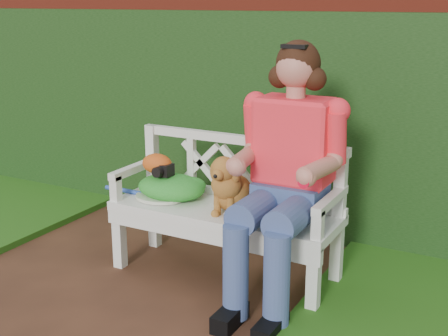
% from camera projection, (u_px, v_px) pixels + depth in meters
% --- Properties ---
extents(ground, '(60.00, 60.00, 0.00)m').
position_uv_depth(ground, '(95.00, 306.00, 3.61)').
color(ground, '#382015').
extents(brick_wall, '(10.00, 0.30, 2.20)m').
position_uv_depth(brick_wall, '(239.00, 85.00, 4.92)').
color(brick_wall, maroon).
rests_on(brick_wall, ground).
extents(ivy_hedge, '(10.00, 0.18, 1.70)m').
position_uv_depth(ivy_hedge, '(226.00, 120.00, 4.80)').
color(ivy_hedge, '#234619').
rests_on(ivy_hedge, ground).
extents(garden_bench, '(1.61, 0.70, 0.48)m').
position_uv_depth(garden_bench, '(224.00, 242.00, 3.94)').
color(garden_bench, white).
rests_on(garden_bench, ground).
extents(seated_woman, '(1.00, 1.11, 1.62)m').
position_uv_depth(seated_woman, '(290.00, 169.00, 3.56)').
color(seated_woman, '#D63A3C').
rests_on(seated_woman, ground).
extents(dog, '(0.38, 0.43, 0.39)m').
position_uv_depth(dog, '(231.00, 182.00, 3.76)').
color(dog, '#9C4A21').
rests_on(dog, garden_bench).
extents(tennis_racket, '(0.67, 0.30, 0.03)m').
position_uv_depth(tennis_racket, '(156.00, 196.00, 4.06)').
color(tennis_racket, white).
rests_on(tennis_racket, garden_bench).
extents(green_bag, '(0.56, 0.49, 0.16)m').
position_uv_depth(green_bag, '(171.00, 186.00, 4.05)').
color(green_bag, green).
rests_on(green_bag, garden_bench).
extents(camera_item, '(0.12, 0.09, 0.08)m').
position_uv_depth(camera_item, '(164.00, 169.00, 4.01)').
color(camera_item, black).
rests_on(camera_item, green_bag).
extents(baseball_glove, '(0.22, 0.17, 0.14)m').
position_uv_depth(baseball_glove, '(157.00, 164.00, 4.04)').
color(baseball_glove, '#BE4B14').
rests_on(baseball_glove, green_bag).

